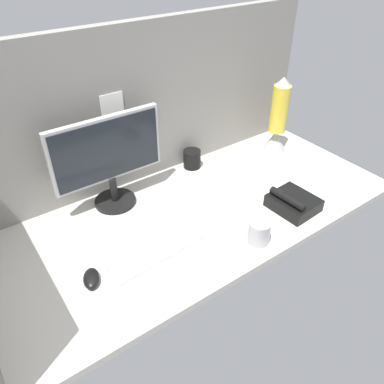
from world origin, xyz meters
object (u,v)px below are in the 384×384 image
at_px(mug_black_travel, 192,159).
at_px(lava_lamp, 278,121).
at_px(mouse, 91,278).
at_px(keyboard, 155,250).
at_px(mug_steel, 259,232).
at_px(monitor, 108,158).
at_px(desk_phone, 293,203).

xyz_separation_m(mug_black_travel, lava_lamp, (0.47, -0.11, 0.12)).
xyz_separation_m(mouse, lava_lamp, (1.19, 0.30, 0.15)).
bearing_deg(keyboard, mug_black_travel, 36.97).
relative_size(mug_steel, lava_lamp, 0.24).
relative_size(keyboard, mouse, 3.85).
bearing_deg(mouse, mug_black_travel, 52.07).
bearing_deg(mug_black_travel, lava_lamp, -13.51).
distance_m(monitor, keyboard, 0.43).
height_order(monitor, lava_lamp, monitor).
relative_size(keyboard, lava_lamp, 0.92).
relative_size(mug_black_travel, desk_phone, 0.46).
xyz_separation_m(lava_lamp, desk_phone, (-0.32, -0.42, -0.14)).
relative_size(keyboard, mug_black_travel, 4.02).
bearing_deg(lava_lamp, keyboard, -162.25).
distance_m(mouse, mug_steel, 0.64).
relative_size(mouse, mug_black_travel, 1.04).
distance_m(keyboard, mug_black_travel, 0.63).
relative_size(keyboard, desk_phone, 1.86).
bearing_deg(desk_phone, lava_lamp, 53.02).
relative_size(mug_steel, desk_phone, 0.48).
xyz_separation_m(mouse, desk_phone, (0.88, -0.12, 0.01)).
height_order(mug_steel, lava_lamp, lava_lamp).
height_order(mug_black_travel, lava_lamp, lava_lamp).
bearing_deg(desk_phone, mug_black_travel, 106.26).
bearing_deg(lava_lamp, mouse, -165.96).
bearing_deg(monitor, mouse, -126.09).
height_order(mouse, mug_black_travel, mug_black_travel).
xyz_separation_m(keyboard, mug_steel, (0.36, -0.18, 0.04)).
relative_size(mouse, desk_phone, 0.48).
relative_size(monitor, mug_black_travel, 5.18).
bearing_deg(keyboard, desk_phone, -15.20).
height_order(mouse, mug_steel, mug_steel).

